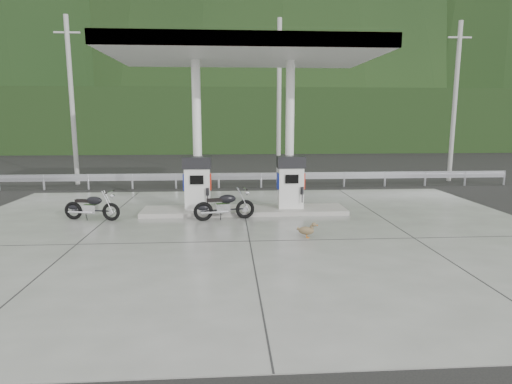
{
  "coord_description": "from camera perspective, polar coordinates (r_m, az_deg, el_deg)",
  "views": [
    {
      "loc": [
        -0.55,
        -11.96,
        3.25
      ],
      "look_at": [
        0.3,
        1.0,
        1.0
      ],
      "focal_mm": 30.0,
      "sensor_mm": 36.0,
      "label": 1
    }
  ],
  "objects": [
    {
      "name": "motorcycle_left",
      "position": [
        14.66,
        -21.04,
        -1.91
      ],
      "size": [
        1.83,
        0.89,
        0.83
      ],
      "primitive_type": null,
      "rotation": [
        0.0,
        0.0,
        -0.2
      ],
      "color": "black",
      "rests_on": "forecourt_apron"
    },
    {
      "name": "utility_pole_b",
      "position": [
        21.63,
        3.08,
        11.79
      ],
      "size": [
        0.22,
        0.22,
        8.0
      ],
      "primitive_type": "cylinder",
      "color": "#989893",
      "rests_on": "ground"
    },
    {
      "name": "utility_pole_a",
      "position": [
        22.73,
        -23.33,
        10.93
      ],
      "size": [
        0.22,
        0.22,
        8.0
      ],
      "primitive_type": "cylinder",
      "color": "#989893",
      "rests_on": "ground"
    },
    {
      "name": "tree_band",
      "position": [
        41.97,
        -3.05,
        9.46
      ],
      "size": [
        80.0,
        6.0,
        6.0
      ],
      "primitive_type": "cube",
      "color": "black",
      "rests_on": "ground"
    },
    {
      "name": "forecourt_apron",
      "position": [
        12.41,
        -1.08,
        -5.31
      ],
      "size": [
        18.0,
        14.0,
        0.02
      ],
      "primitive_type": "cube",
      "color": "slate",
      "rests_on": "ground"
    },
    {
      "name": "utility_pole_c",
      "position": [
        24.39,
        24.97,
        10.68
      ],
      "size": [
        0.22,
        0.22,
        8.0
      ],
      "primitive_type": "cylinder",
      "color": "#989893",
      "rests_on": "ground"
    },
    {
      "name": "road",
      "position": [
        23.69,
        -2.39,
        1.93
      ],
      "size": [
        60.0,
        7.0,
        0.01
      ],
      "primitive_type": "cube",
      "color": "black",
      "rests_on": "ground"
    },
    {
      "name": "forested_hills",
      "position": [
        72.04,
        -3.35,
        7.21
      ],
      "size": [
        100.0,
        40.0,
        140.0
      ],
      "primitive_type": null,
      "color": "black",
      "rests_on": "ground"
    },
    {
      "name": "canopy_column_right",
      "position": [
        15.03,
        4.51,
        7.58
      ],
      "size": [
        0.3,
        0.3,
        5.0
      ],
      "primitive_type": "cylinder",
      "color": "white",
      "rests_on": "pump_island"
    },
    {
      "name": "pump_island",
      "position": [
        14.81,
        -1.54,
        -2.48
      ],
      "size": [
        7.0,
        1.4,
        0.15
      ],
      "primitive_type": "cube",
      "color": "gray",
      "rests_on": "forecourt_apron"
    },
    {
      "name": "gas_pump_right",
      "position": [
        14.79,
        4.65,
        1.31
      ],
      "size": [
        0.95,
        0.55,
        1.8
      ],
      "primitive_type": null,
      "color": "silver",
      "rests_on": "pump_island"
    },
    {
      "name": "motorcycle_right",
      "position": [
        13.77,
        -4.24,
        -1.9
      ],
      "size": [
        1.93,
        0.93,
        0.88
      ],
      "primitive_type": null,
      "rotation": [
        0.0,
        0.0,
        0.19
      ],
      "color": "black",
      "rests_on": "forecourt_apron"
    },
    {
      "name": "canopy_column_left",
      "position": [
        14.91,
        -7.86,
        7.5
      ],
      "size": [
        0.3,
        0.3,
        5.0
      ],
      "primitive_type": "cylinder",
      "color": "white",
      "rests_on": "pump_island"
    },
    {
      "name": "guardrail",
      "position": [
        20.13,
        -2.16,
        2.57
      ],
      "size": [
        26.0,
        0.16,
        1.42
      ],
      "primitive_type": null,
      "color": "#A9AAB1",
      "rests_on": "ground"
    },
    {
      "name": "gas_pump_left",
      "position": [
        14.66,
        -7.82,
        1.18
      ],
      "size": [
        0.95,
        0.55,
        1.8
      ],
      "primitive_type": null,
      "color": "silver",
      "rests_on": "pump_island"
    },
    {
      "name": "duck",
      "position": [
        11.81,
        6.69,
        -5.16
      ],
      "size": [
        0.54,
        0.32,
        0.38
      ],
      "primitive_type": null,
      "rotation": [
        0.0,
        0.0,
        -0.35
      ],
      "color": "brown",
      "rests_on": "forecourt_apron"
    },
    {
      "name": "canopy_roof",
      "position": [
        14.63,
        -1.64,
        18.15
      ],
      "size": [
        8.5,
        5.0,
        0.4
      ],
      "primitive_type": "cube",
      "color": "silver",
      "rests_on": "canopy_column_left"
    },
    {
      "name": "ground",
      "position": [
        12.41,
        -1.08,
        -5.36
      ],
      "size": [
        160.0,
        160.0,
        0.0
      ],
      "primitive_type": "plane",
      "color": "black",
      "rests_on": "ground"
    }
  ]
}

